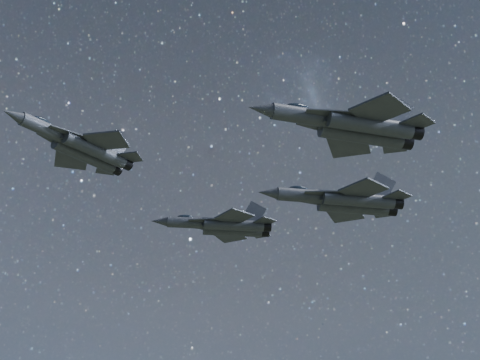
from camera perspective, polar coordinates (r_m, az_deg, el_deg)
name	(u,v)px	position (r m, az deg, el deg)	size (l,w,h in m)	color
jet_lead	(80,146)	(80.35, -12.29, 2.57)	(15.92, 10.45, 4.09)	#2E3139
jet_left	(223,226)	(102.12, -1.30, -3.56)	(17.34, 11.68, 4.38)	#2E3139
jet_right	(352,126)	(69.02, 8.68, 4.20)	(17.49, 12.20, 4.40)	#2E3139
jet_slot	(344,200)	(89.79, 8.08, -1.59)	(18.54, 12.66, 4.66)	#2E3139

